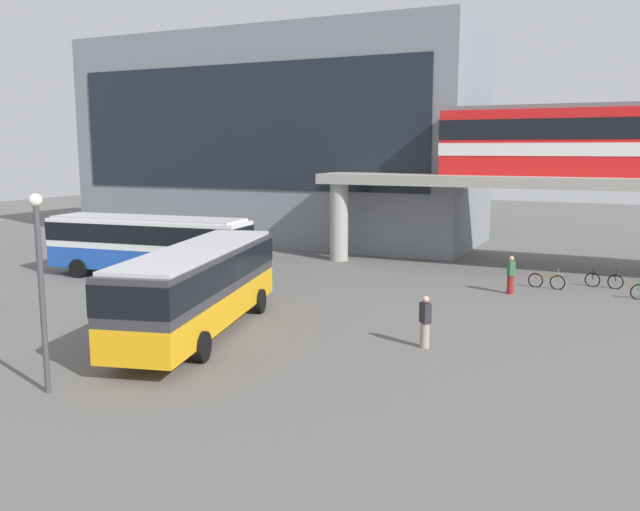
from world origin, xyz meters
TOP-DOWN VIEW (x-y plane):
  - ground_plane at (0.00, 10.00)m, footprint 120.00×120.00m
  - station_building at (-10.51, 24.62)m, footprint 29.65×11.19m
  - elevated_platform at (12.80, 18.84)m, footprint 32.17×6.10m
  - bus_main at (-0.06, -0.71)m, footprint 5.18×11.33m
  - bus_secondary at (-8.91, 7.18)m, footprint 11.25×3.71m
  - bicycle_black at (12.96, 14.60)m, footprint 1.79×0.21m
  - bicycle_brown at (10.43, 13.27)m, footprint 1.78×0.29m
  - pedestrian_by_bike_rack at (9.04, 11.29)m, footprint 0.43×0.48m
  - pedestrian_walking_across at (7.89, 1.15)m, footprint 0.47×0.46m
  - lamp_post at (-0.42, -7.49)m, footprint 0.36×0.36m

SIDE VIEW (x-z plane):
  - ground_plane at x=0.00m, z-range 0.00..0.00m
  - bicycle_black at x=12.96m, z-range -0.16..0.88m
  - bicycle_brown at x=10.43m, z-range -0.16..0.88m
  - pedestrian_by_bike_rack at x=9.04m, z-range -0.05..1.75m
  - pedestrian_walking_across at x=7.89m, z-range -0.05..1.76m
  - bus_main at x=-0.06m, z-range 0.38..3.60m
  - bus_secondary at x=-8.91m, z-range 0.38..3.60m
  - lamp_post at x=-0.42m, z-range 0.55..6.11m
  - elevated_platform at x=12.80m, z-range 1.91..7.18m
  - station_building at x=-10.51m, z-range 0.00..14.92m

